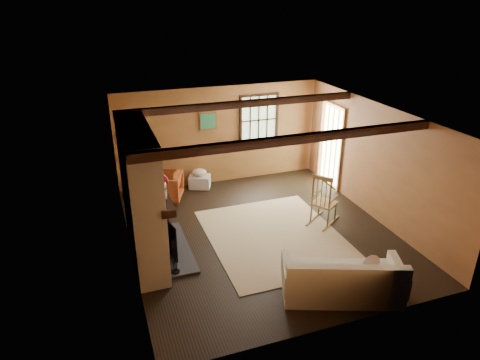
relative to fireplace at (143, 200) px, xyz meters
name	(u,v)px	position (x,y,z in m)	size (l,w,h in m)	color
ground	(261,233)	(2.23, 0.00, -1.10)	(5.50, 5.50, 0.00)	black
room_envelope	(269,150)	(2.45, 0.26, 0.53)	(5.02, 5.52, 2.44)	#A5653A
fireplace	(143,200)	(0.00, 0.00, 0.00)	(1.02, 2.30, 2.40)	#994A3B
rug	(274,236)	(2.43, -0.20, -1.10)	(2.50, 3.00, 0.01)	tan
rocking_chair	(323,202)	(3.59, 0.00, -0.64)	(0.89, 0.80, 1.10)	tan
sofa	(343,282)	(2.70, -2.19, -0.84)	(2.02, 1.41, 0.75)	silver
firewood_pile	(139,190)	(0.18, 2.60, -0.97)	(0.71, 0.13, 0.26)	brown
laundry_basket	(200,182)	(1.63, 2.55, -0.95)	(0.50, 0.38, 0.30)	white
basket_pillow	(199,172)	(1.63, 2.55, -0.71)	(0.36, 0.29, 0.18)	silver
armchair	(165,187)	(0.72, 2.13, -0.77)	(0.71, 0.73, 0.66)	#BF6026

